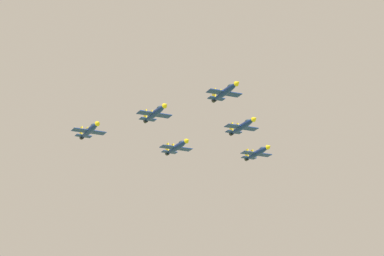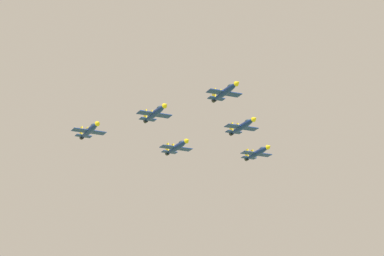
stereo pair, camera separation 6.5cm
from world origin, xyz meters
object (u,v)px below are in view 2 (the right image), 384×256
(jet_right_wingman, at_px, (155,113))
(jet_lead, at_px, (225,92))
(jet_left_outer, at_px, (257,153))
(jet_right_outer, at_px, (90,130))
(jet_slot_rear, at_px, (177,147))
(jet_left_wingman, at_px, (243,126))

(jet_right_wingman, bearing_deg, jet_lead, 40.43)
(jet_left_outer, distance_m, jet_right_outer, 58.51)
(jet_left_outer, distance_m, jet_slot_rear, 29.30)
(jet_right_wingman, distance_m, jet_right_outer, 22.70)
(jet_lead, relative_size, jet_slot_rear, 0.97)
(jet_lead, height_order, jet_left_outer, jet_lead)
(jet_lead, relative_size, jet_left_outer, 0.98)
(jet_left_wingman, distance_m, jet_slot_rear, 22.90)
(jet_left_wingman, distance_m, jet_right_outer, 47.19)
(jet_lead, bearing_deg, jet_left_outer, 140.32)
(jet_left_wingman, bearing_deg, jet_right_outer, -110.68)
(jet_right_outer, xyz_separation_m, jet_slot_rear, (21.72, -19.60, -1.62))
(jet_right_wingman, height_order, jet_right_outer, jet_right_wingman)
(jet_lead, bearing_deg, jet_right_wingman, -138.95)
(jet_right_wingman, bearing_deg, jet_left_outer, 111.48)
(jet_slot_rear, bearing_deg, jet_right_outer, -90.56)
(jet_right_wingman, distance_m, jet_slot_rear, 22.91)
(jet_lead, bearing_deg, jet_slot_rear, -179.32)
(jet_left_wingman, height_order, jet_slot_rear, jet_left_wingman)
(jet_right_wingman, height_order, jet_slot_rear, jet_right_wingman)
(jet_slot_rear, bearing_deg, jet_left_wingman, 39.80)
(jet_right_outer, bearing_deg, jet_left_wingman, 68.11)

